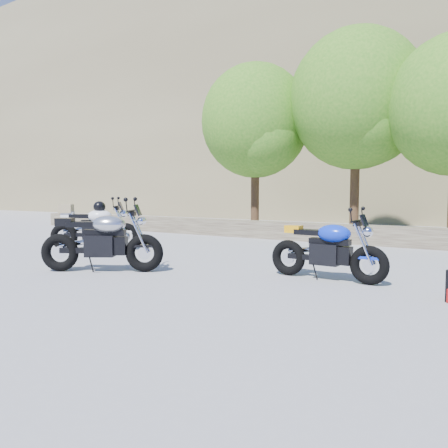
{
  "coord_description": "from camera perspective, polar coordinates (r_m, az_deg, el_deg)",
  "views": [
    {
      "loc": [
        4.7,
        -6.04,
        1.35
      ],
      "look_at": [
        0.2,
        1.0,
        0.75
      ],
      "focal_mm": 35.0,
      "sensor_mm": 36.0,
      "label": 1
    }
  ],
  "objects": [
    {
      "name": "ground",
      "position": [
        7.77,
        -5.25,
        -5.91
      ],
      "size": [
        90.0,
        90.0,
        0.0
      ],
      "primitive_type": "plane",
      "color": "gray",
      "rests_on": "ground"
    },
    {
      "name": "stone_wall",
      "position": [
        12.51,
        10.39,
        -1.0
      ],
      "size": [
        22.0,
        0.55,
        0.5
      ],
      "primitive_type": "cube",
      "color": "#4E4034",
      "rests_on": "ground"
    },
    {
      "name": "tree_decid_left",
      "position": [
        15.14,
        4.36,
        12.78
      ],
      "size": [
        3.67,
        3.67,
        5.62
      ],
      "color": "#382314",
      "rests_on": "ground"
    },
    {
      "name": "tree_decid_mid",
      "position": [
        14.35,
        17.26,
        14.74
      ],
      "size": [
        4.08,
        4.08,
        6.24
      ],
      "color": "#382314",
      "rests_on": "ground"
    },
    {
      "name": "silver_bike",
      "position": [
        7.74,
        -15.56,
        -2.23
      ],
      "size": [
        1.9,
        1.22,
        1.06
      ],
      "rotation": [
        0.0,
        0.0,
        0.54
      ],
      "color": "black",
      "rests_on": "ground"
    },
    {
      "name": "white_bike",
      "position": [
        10.71,
        -16.59,
        -0.26
      ],
      "size": [
        1.8,
        1.31,
        1.15
      ],
      "rotation": [
        0.0,
        0.0,
        0.6
      ],
      "color": "black",
      "rests_on": "ground"
    },
    {
      "name": "blue_bike",
      "position": [
        6.94,
        13.38,
        -3.36
      ],
      "size": [
        1.9,
        0.6,
        0.95
      ],
      "rotation": [
        0.0,
        0.0,
        -0.04
      ],
      "color": "black",
      "rests_on": "ground"
    }
  ]
}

